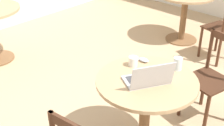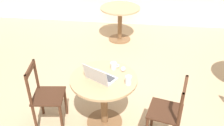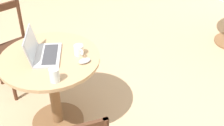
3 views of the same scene
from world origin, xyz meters
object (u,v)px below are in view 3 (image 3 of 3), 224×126
(mouse, at_px, (84,61))
(drinking_glass, at_px, (55,75))
(cafe_table_near, at_px, (52,76))
(chair_near_left, at_px, (15,49))
(mug, at_px, (79,50))
(laptop, at_px, (42,52))

(mouse, height_order, drinking_glass, drinking_glass)
(cafe_table_near, bearing_deg, chair_near_left, -173.25)
(mouse, bearing_deg, mug, 170.95)
(cafe_table_near, relative_size, chair_near_left, 0.93)
(chair_near_left, xyz_separation_m, mug, (0.83, 0.31, 0.33))
(cafe_table_near, height_order, mouse, mouse)
(chair_near_left, bearing_deg, mouse, 16.85)
(cafe_table_near, relative_size, drinking_glass, 7.57)
(mouse, relative_size, drinking_glass, 0.92)
(mouse, relative_size, mug, 0.88)
(cafe_table_near, bearing_deg, mouse, 42.82)
(laptop, bearing_deg, chair_near_left, -175.86)
(cafe_table_near, height_order, drinking_glass, drinking_glass)
(mouse, height_order, mug, mug)
(mouse, distance_m, mug, 0.13)
(drinking_glass, bearing_deg, laptop, 171.90)
(chair_near_left, height_order, laptop, laptop)
(cafe_table_near, distance_m, chair_near_left, 0.75)
(laptop, relative_size, mug, 3.69)
(drinking_glass, bearing_deg, cafe_table_near, 164.24)
(cafe_table_near, height_order, laptop, laptop)
(chair_near_left, relative_size, mouse, 8.85)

